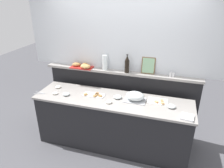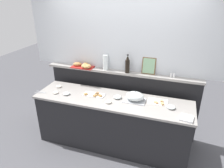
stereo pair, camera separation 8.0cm
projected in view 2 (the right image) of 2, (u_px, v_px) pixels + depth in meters
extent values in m
plane|color=#4C4C51|center=(121.00, 124.00, 4.18)|extent=(12.00, 12.00, 0.00)
cube|color=black|center=(112.00, 123.00, 3.48)|extent=(2.49, 0.64, 0.86)
cube|color=gray|center=(112.00, 100.00, 3.29)|extent=(2.53, 0.68, 0.03)
cube|color=black|center=(121.00, 101.00, 3.86)|extent=(2.73, 0.08, 1.17)
cube|color=gray|center=(121.00, 72.00, 3.57)|extent=(2.73, 0.22, 0.04)
cube|color=silver|center=(123.00, 29.00, 3.33)|extent=(3.33, 0.08, 1.39)
cube|color=silver|center=(94.00, 95.00, 3.40)|extent=(0.36, 0.16, 0.01)
cube|color=#AD7A47|center=(96.00, 95.00, 3.38)|extent=(0.05, 0.06, 0.01)
cube|color=#E5C666|center=(96.00, 94.00, 3.38)|extent=(0.05, 0.06, 0.01)
cube|color=#AD7A47|center=(96.00, 94.00, 3.37)|extent=(0.05, 0.06, 0.01)
cube|color=#AD7A47|center=(97.00, 94.00, 3.41)|extent=(0.05, 0.06, 0.01)
cube|color=#E5C666|center=(97.00, 93.00, 3.40)|extent=(0.05, 0.06, 0.01)
cube|color=#AD7A47|center=(97.00, 93.00, 3.40)|extent=(0.05, 0.06, 0.01)
cube|color=#AD7A47|center=(86.00, 94.00, 3.39)|extent=(0.07, 0.07, 0.01)
cube|color=#E5C666|center=(86.00, 94.00, 3.39)|extent=(0.07, 0.07, 0.01)
cube|color=#AD7A47|center=(86.00, 94.00, 3.38)|extent=(0.07, 0.07, 0.01)
cube|color=#AD7A47|center=(100.00, 96.00, 3.33)|extent=(0.07, 0.06, 0.01)
cube|color=#E5C666|center=(100.00, 96.00, 3.33)|extent=(0.07, 0.06, 0.01)
cube|color=#AD7A47|center=(100.00, 95.00, 3.33)|extent=(0.07, 0.06, 0.01)
cube|color=#AD7A47|center=(95.00, 96.00, 3.34)|extent=(0.06, 0.07, 0.01)
cube|color=#E5C666|center=(95.00, 95.00, 3.34)|extent=(0.06, 0.07, 0.01)
cube|color=#AD7A47|center=(95.00, 95.00, 3.34)|extent=(0.06, 0.07, 0.01)
cube|color=white|center=(157.00, 102.00, 3.19)|extent=(0.30, 0.21, 0.01)
cube|color=tan|center=(156.00, 103.00, 3.14)|extent=(0.07, 0.07, 0.01)
cube|color=#B24738|center=(156.00, 102.00, 3.14)|extent=(0.07, 0.07, 0.01)
cube|color=tan|center=(156.00, 102.00, 3.13)|extent=(0.07, 0.07, 0.01)
cube|color=tan|center=(162.00, 104.00, 3.10)|extent=(0.06, 0.07, 0.01)
cube|color=#B24738|center=(162.00, 104.00, 3.10)|extent=(0.06, 0.07, 0.01)
cube|color=tan|center=(163.00, 103.00, 3.09)|extent=(0.06, 0.07, 0.01)
cube|color=tan|center=(162.00, 101.00, 3.18)|extent=(0.05, 0.06, 0.01)
cube|color=#B24738|center=(162.00, 101.00, 3.17)|extent=(0.05, 0.06, 0.01)
cube|color=tan|center=(162.00, 101.00, 3.17)|extent=(0.05, 0.06, 0.01)
cube|color=#B7BABF|center=(135.00, 100.00, 3.23)|extent=(0.34, 0.24, 0.01)
ellipsoid|color=silver|center=(135.00, 96.00, 3.19)|extent=(0.28, 0.23, 0.14)
sphere|color=#B7BABF|center=(135.00, 92.00, 3.16)|extent=(0.02, 0.02, 0.02)
ellipsoid|color=silver|center=(66.00, 93.00, 3.41)|extent=(0.12, 0.12, 0.05)
ellipsoid|color=white|center=(67.00, 94.00, 3.41)|extent=(0.09, 0.09, 0.03)
ellipsoid|color=silver|center=(117.00, 97.00, 3.29)|extent=(0.13, 0.13, 0.05)
ellipsoid|color=#BF4C3F|center=(117.00, 97.00, 3.29)|extent=(0.10, 0.10, 0.03)
ellipsoid|color=silver|center=(171.00, 107.00, 3.01)|extent=(0.12, 0.12, 0.05)
ellipsoid|color=#F28C4C|center=(171.00, 108.00, 3.01)|extent=(0.10, 0.10, 0.03)
ellipsoid|color=silver|center=(108.00, 102.00, 3.16)|extent=(0.10, 0.10, 0.03)
ellipsoid|color=silver|center=(59.00, 86.00, 3.67)|extent=(0.10, 0.10, 0.04)
ellipsoid|color=silver|center=(56.00, 92.00, 3.45)|extent=(0.09, 0.09, 0.03)
cylinder|color=#B7BABF|center=(40.00, 93.00, 3.47)|extent=(0.17, 0.08, 0.01)
cylinder|color=#B7BABF|center=(41.00, 92.00, 3.50)|extent=(0.18, 0.02, 0.01)
sphere|color=#B7BABF|center=(45.00, 93.00, 3.47)|extent=(0.01, 0.01, 0.01)
cube|color=white|center=(187.00, 118.00, 2.76)|extent=(0.19, 0.19, 0.03)
cylinder|color=black|center=(127.00, 67.00, 3.42)|extent=(0.08, 0.08, 0.22)
cone|color=black|center=(128.00, 58.00, 3.36)|extent=(0.06, 0.06, 0.08)
cylinder|color=black|center=(128.00, 55.00, 3.34)|extent=(0.03, 0.03, 0.02)
cylinder|color=white|center=(171.00, 75.00, 3.28)|extent=(0.03, 0.03, 0.08)
cylinder|color=#B7BABF|center=(171.00, 72.00, 3.26)|extent=(0.03, 0.03, 0.01)
cylinder|color=white|center=(174.00, 75.00, 3.26)|extent=(0.03, 0.03, 0.08)
cylinder|color=#B7BABF|center=(174.00, 73.00, 3.24)|extent=(0.03, 0.03, 0.01)
cube|color=#B2231E|center=(83.00, 66.00, 3.73)|extent=(0.40, 0.26, 0.02)
ellipsoid|color=#B7844C|center=(87.00, 66.00, 3.65)|extent=(0.10, 0.16, 0.06)
ellipsoid|color=tan|center=(84.00, 66.00, 3.65)|extent=(0.11, 0.13, 0.06)
ellipsoid|color=#B7844C|center=(88.00, 66.00, 3.61)|extent=(0.11, 0.14, 0.06)
ellipsoid|color=#B7844C|center=(77.00, 64.00, 3.72)|extent=(0.18, 0.15, 0.07)
ellipsoid|color=#AD7A47|center=(84.00, 66.00, 3.65)|extent=(0.14, 0.13, 0.06)
ellipsoid|color=#B7844C|center=(86.00, 65.00, 3.70)|extent=(0.15, 0.16, 0.07)
ellipsoid|color=#B7844C|center=(86.00, 67.00, 3.62)|extent=(0.09, 0.13, 0.05)
ellipsoid|color=#B7844C|center=(87.00, 66.00, 3.61)|extent=(0.15, 0.13, 0.06)
cube|color=brown|center=(149.00, 66.00, 3.37)|extent=(0.22, 0.06, 0.27)
cube|color=#8CB78C|center=(149.00, 66.00, 3.37)|extent=(0.19, 0.05, 0.24)
cylinder|color=silver|center=(106.00, 62.00, 3.55)|extent=(0.09, 0.09, 0.26)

